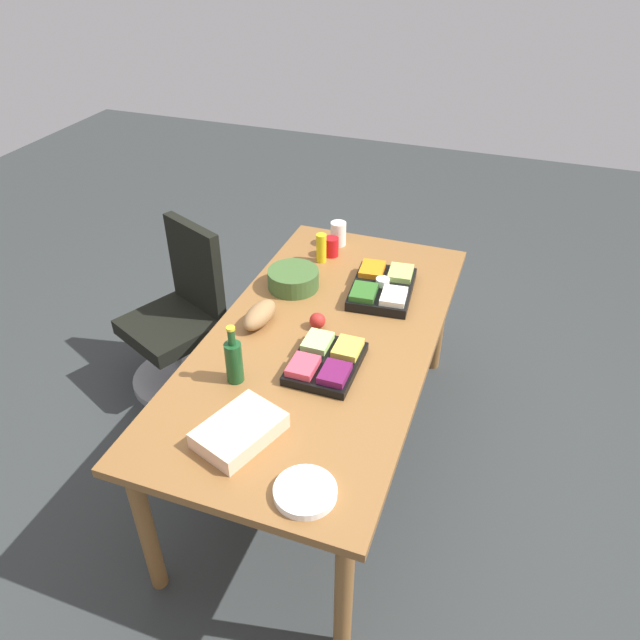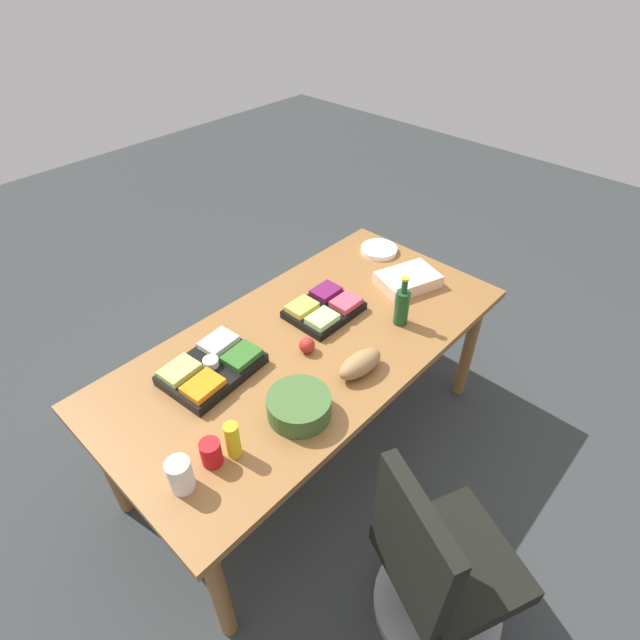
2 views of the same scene
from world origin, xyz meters
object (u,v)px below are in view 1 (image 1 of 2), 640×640
object	(u,v)px
conference_table	(322,349)
apple_red	(317,321)
wine_bottle	(234,360)
office_chair	(180,328)
red_solo_cup	(331,247)
mustard_bottle	(321,248)
bread_loaf	(260,315)
fruit_platter	(326,361)
paper_plate_stack	(305,492)
veggie_tray	(382,287)
mayo_jar	(338,234)
salad_bowl	(293,279)
sheet_cake	(240,430)

from	to	relation	value
conference_table	apple_red	world-z (taller)	apple_red
apple_red	wine_bottle	world-z (taller)	wine_bottle
office_chair	red_solo_cup	distance (m)	1.02
mustard_bottle	bread_loaf	bearing A→B (deg)	-6.22
fruit_platter	paper_plate_stack	distance (m)	0.69
office_chair	bread_loaf	distance (m)	0.89
red_solo_cup	bread_loaf	xyz separation A→B (m)	(0.75, -0.10, -0.01)
mustard_bottle	apple_red	size ratio (longest dim) A/B	2.16
veggie_tray	wine_bottle	distance (m)	0.96
apple_red	red_solo_cup	xyz separation A→B (m)	(-0.68, -0.16, 0.02)
red_solo_cup	bread_loaf	distance (m)	0.75
conference_table	mayo_jar	bearing A→B (deg)	-166.27
veggie_tray	fruit_platter	bearing A→B (deg)	-6.50
salad_bowl	bread_loaf	bearing A→B (deg)	-4.47
mustard_bottle	red_solo_cup	size ratio (longest dim) A/B	1.49
apple_red	red_solo_cup	size ratio (longest dim) A/B	0.69
wine_bottle	apple_red	bearing A→B (deg)	157.57
mayo_jar	salad_bowl	xyz separation A→B (m)	(0.52, -0.07, -0.02)
fruit_platter	veggie_tray	distance (m)	0.66
fruit_platter	mustard_bottle	world-z (taller)	mustard_bottle
salad_bowl	veggie_tray	bearing A→B (deg)	102.46
mustard_bottle	red_solo_cup	xyz separation A→B (m)	(-0.08, 0.03, -0.03)
fruit_platter	sheet_cake	distance (m)	0.53
red_solo_cup	paper_plate_stack	world-z (taller)	red_solo_cup
fruit_platter	mustard_bottle	size ratio (longest dim) A/B	2.20
sheet_cake	paper_plate_stack	size ratio (longest dim) A/B	1.45
red_solo_cup	wine_bottle	bearing A→B (deg)	-1.57
apple_red	bread_loaf	xyz separation A→B (m)	(0.06, -0.27, 0.01)
paper_plate_stack	wine_bottle	world-z (taller)	wine_bottle
mustard_bottle	paper_plate_stack	size ratio (longest dim) A/B	0.75
conference_table	sheet_cake	size ratio (longest dim) A/B	6.46
fruit_platter	apple_red	distance (m)	0.30
paper_plate_stack	salad_bowl	bearing A→B (deg)	-156.46
veggie_tray	wine_bottle	size ratio (longest dim) A/B	1.63
apple_red	veggie_tray	world-z (taller)	veggie_tray
conference_table	mustard_bottle	size ratio (longest dim) A/B	12.61
salad_bowl	paper_plate_stack	xyz separation A→B (m)	(1.23, 0.53, -0.03)
office_chair	fruit_platter	xyz separation A→B (m)	(0.52, 1.09, 0.45)
apple_red	salad_bowl	world-z (taller)	salad_bowl
office_chair	mustard_bottle	size ratio (longest dim) A/B	6.09
mustard_bottle	bread_loaf	xyz separation A→B (m)	(0.66, -0.07, -0.03)
red_solo_cup	wine_bottle	size ratio (longest dim) A/B	0.40
fruit_platter	apple_red	xyz separation A→B (m)	(-0.27, -0.13, 0.01)
salad_bowl	wine_bottle	bearing A→B (deg)	3.33
conference_table	apple_red	xyz separation A→B (m)	(-0.05, -0.04, 0.12)
office_chair	mayo_jar	distance (m)	1.08
bread_loaf	wine_bottle	bearing A→B (deg)	10.07
conference_table	salad_bowl	bearing A→B (deg)	-140.83
veggie_tray	red_solo_cup	bearing A→B (deg)	-127.60
red_solo_cup	conference_table	bearing A→B (deg)	15.78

